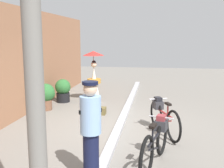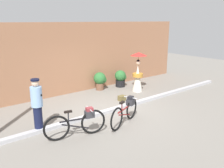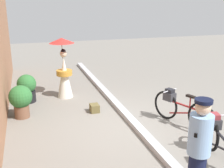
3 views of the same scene
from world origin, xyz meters
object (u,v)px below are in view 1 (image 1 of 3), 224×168
Objects in this scene: person_with_parasol at (94,77)px; potted_plant_by_door at (46,95)px; potted_plant_small at (63,90)px; bicycle_near_officer at (156,141)px; backpack_on_pavement at (102,111)px; utility_pole at (32,30)px; bicycle_far_side at (163,116)px; person_officer at (91,129)px.

person_with_parasol reaches higher than potted_plant_by_door.
bicycle_near_officer is at bearing -143.17° from potted_plant_small.
bicycle_near_officer is 6.31× the size of backpack_on_pavement.
utility_pole is at bearing -162.39° from potted_plant_small.
person_with_parasol is 2.14× the size of potted_plant_by_door.
bicycle_far_side reaches higher than backpack_on_pavement.
backpack_on_pavement is (-1.40, -1.73, -0.34)m from potted_plant_small.
potted_plant_small is at bearing 36.83° from bicycle_near_officer.
person_with_parasol reaches higher than potted_plant_small.
potted_plant_by_door reaches higher than backpack_on_pavement.
bicycle_far_side is (1.72, -0.16, -0.00)m from bicycle_near_officer.
bicycle_near_officer is 0.38× the size of utility_pole.
person_with_parasol is 1.86m from potted_plant_by_door.
bicycle_near_officer is at bearing -154.05° from person_with_parasol.
bicycle_far_side is at bearing -17.54° from utility_pole.
utility_pole is at bearing 154.79° from bicycle_near_officer.
bicycle_near_officer is 5.64m from potted_plant_small.
person_with_parasol is (5.38, 1.19, 0.04)m from person_officer.
potted_plant_by_door is (3.35, 3.55, 0.06)m from bicycle_near_officer.
potted_plant_small is 0.18× the size of utility_pole.
person_officer is 2.28m from utility_pole.
utility_pole is (-4.19, 1.32, 1.96)m from bicycle_far_side.
potted_plant_small is at bearing 94.65° from person_with_parasol.
utility_pole is (-5.82, -2.39, 1.90)m from potted_plant_by_door.
person_with_parasol reaches higher than person_officer.
utility_pole is at bearing -157.71° from potted_plant_by_door.
backpack_on_pavement is at bearing -97.04° from potted_plant_by_door.
backpack_on_pavement is at bearing 8.74° from person_officer.
potted_plant_small is 7.59m from utility_pole.
bicycle_near_officer is 3.36m from utility_pole.
utility_pole reaches higher than potted_plant_small.
utility_pole is at bearing 162.46° from bicycle_far_side.
potted_plant_small is (4.52, 3.38, 0.01)m from bicycle_near_officer.
bicycle_far_side is 2.31m from backpack_on_pavement.
bicycle_near_officer is 1.09× the size of person_officer.
person_officer is (-2.49, 1.21, 0.44)m from bicycle_far_side.
utility_pole reaches higher than potted_plant_by_door.
bicycle_far_side is at bearing -140.29° from person_with_parasol.
potted_plant_by_door is (1.63, 3.71, 0.06)m from bicycle_far_side.
utility_pole reaches higher than person_with_parasol.
backpack_on_pavement is at bearing 4.95° from utility_pole.
person_with_parasol is at bearing 21.73° from backpack_on_pavement.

